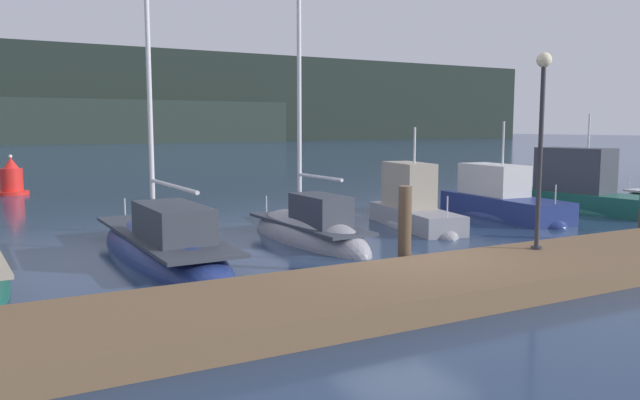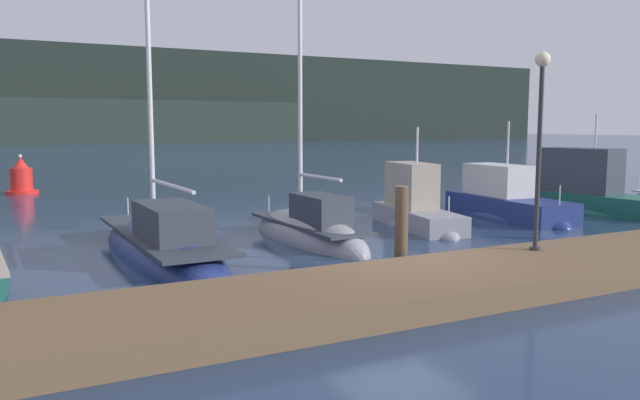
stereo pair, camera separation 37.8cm
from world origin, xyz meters
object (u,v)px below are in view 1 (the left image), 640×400
Objects in this scene: motorboat_berth_6 at (413,215)px; channel_buoy at (12,180)px; sailboat_berth_4 at (163,250)px; motorboat_berth_8 at (585,198)px; dock_lamppost at (542,120)px; motorboat_berth_7 at (501,208)px; sailboat_berth_5 at (309,237)px.

motorboat_berth_6 is 2.67× the size of channel_buoy.
sailboat_berth_4 is 2.04× the size of motorboat_berth_8.
sailboat_berth_4 reaches higher than dock_lamppost.
sailboat_berth_5 is at bearing -173.97° from motorboat_berth_7.
motorboat_berth_8 is 3.41× the size of channel_buoy.
channel_buoy is at bearing 111.43° from sailboat_berth_5.
motorboat_berth_7 is at bearing 50.57° from dock_lamppost.
motorboat_berth_8 is (7.75, -0.13, 0.12)m from motorboat_berth_6.
motorboat_berth_6 is at bearing -56.92° from channel_buoy.
motorboat_berth_6 is 6.78m from dock_lamppost.
channel_buoy is at bearing 138.19° from motorboat_berth_8.
motorboat_berth_7 is at bearing -47.74° from channel_buoy.
channel_buoy is 24.37m from dock_lamppost.
motorboat_berth_6 is at bearing 179.07° from motorboat_berth_8.
sailboat_berth_4 is 6.97× the size of channel_buoy.
motorboat_berth_8 is (11.74, 0.47, 0.37)m from sailboat_berth_5.
sailboat_berth_5 reaches higher than motorboat_berth_8.
dock_lamppost is at bearing -101.03° from motorboat_berth_6.
dock_lamppost is (-5.14, -6.25, 2.94)m from motorboat_berth_7.
sailboat_berth_5 is at bearing -68.57° from channel_buoy.
motorboat_berth_6 is 19.46m from channel_buoy.
motorboat_berth_8 is at bearing -41.81° from channel_buoy.
sailboat_berth_5 reaches higher than dock_lamppost.
sailboat_berth_4 reaches higher than channel_buoy.
sailboat_berth_4 is 9.21m from dock_lamppost.
motorboat_berth_7 is at bearing 174.37° from motorboat_berth_8.
motorboat_berth_6 reaches higher than channel_buoy.
motorboat_berth_8 is 11.04m from dock_lamppost.
motorboat_berth_7 is at bearing 3.55° from motorboat_berth_6.
motorboat_berth_8 is at bearing 33.40° from dock_lamppost.
dock_lamppost is at bearing -37.64° from sailboat_berth_4.
motorboat_berth_6 is at bearing 5.07° from sailboat_berth_4.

